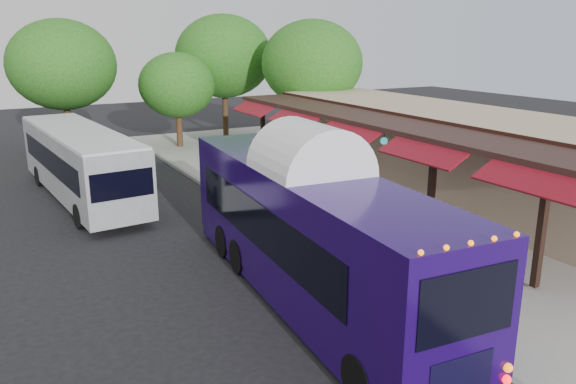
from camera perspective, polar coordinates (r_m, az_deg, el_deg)
ground at (r=16.42m, az=4.07°, el=-7.71°), size 90.00×90.00×0.00m
sidewalk at (r=22.21m, az=9.45°, el=-1.41°), size 10.00×40.00×0.15m
curb at (r=19.67m, az=-2.07°, el=-3.44°), size 0.20×40.00×0.16m
station_shelter at (r=23.96m, az=16.07°, el=3.81°), size 8.15×20.00×3.60m
coach_bus at (r=13.92m, az=2.20°, el=-3.52°), size 3.13×11.35×3.59m
city_bus at (r=24.26m, az=-20.35°, el=2.97°), size 3.33×10.90×2.88m
ped_a at (r=17.54m, az=4.79°, el=-2.50°), size 0.74×0.57×1.81m
ped_b at (r=21.09m, az=5.95°, el=0.75°), size 1.01×0.82×1.93m
ped_c at (r=17.90m, az=2.49°, el=-2.53°), size 0.93×0.44×1.54m
ped_d at (r=25.90m, az=-1.22°, el=3.55°), size 1.30×0.87×1.87m
sign_board at (r=19.25m, az=11.04°, el=-1.35°), size 0.07×0.55×1.21m
tree_left at (r=33.62m, az=-11.21°, el=10.61°), size 4.39×4.39×5.61m
tree_mid at (r=36.79m, az=-6.55°, el=13.53°), size 6.12×6.12×7.84m
tree_right at (r=32.95m, az=2.46°, el=12.91°), size 5.80×5.80×7.43m
tree_far at (r=33.87m, az=-21.96°, el=11.89°), size 5.80×5.80×7.42m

